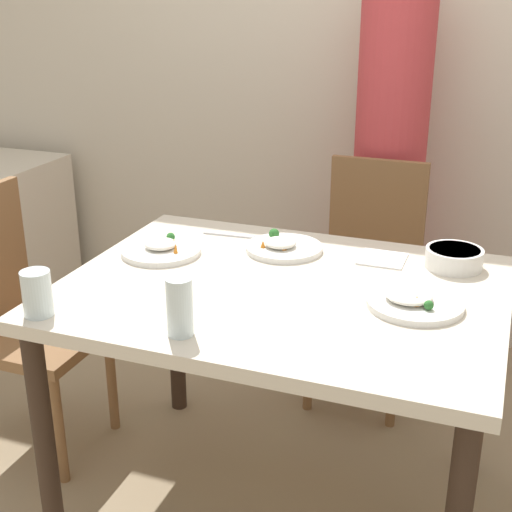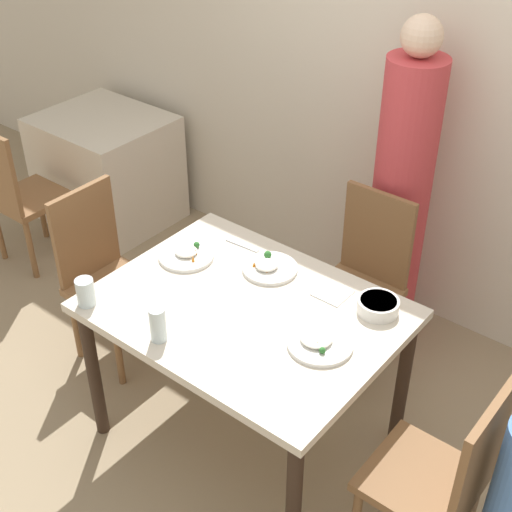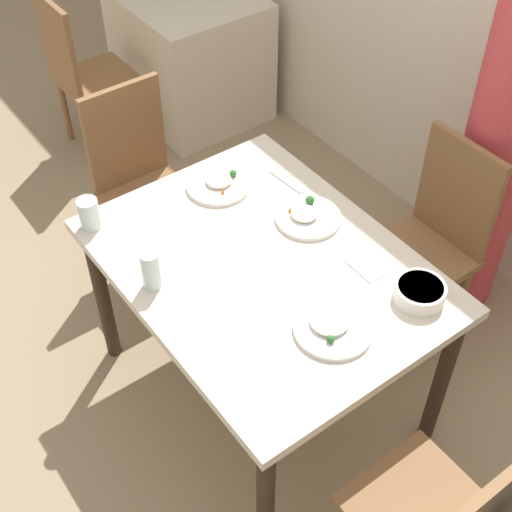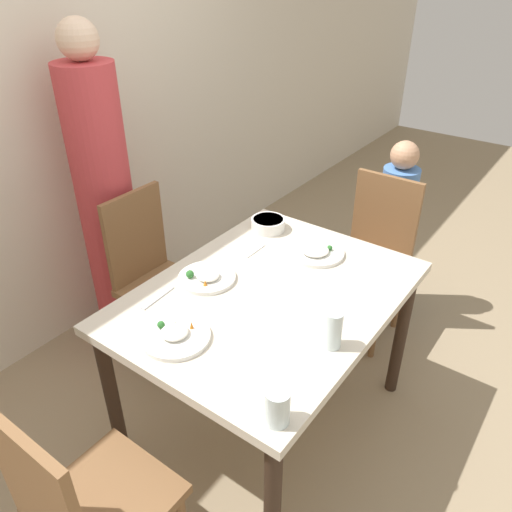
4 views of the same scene
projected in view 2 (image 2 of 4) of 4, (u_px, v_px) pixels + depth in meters
name	position (u px, v px, depth m)	size (l,w,h in m)	color
ground_plane	(247.00, 434.00, 3.41)	(10.00, 10.00, 0.00)	#998466
wall_back	(425.00, 79.00, 3.54)	(10.00, 0.06, 2.70)	beige
dining_table	(246.00, 324.00, 3.01)	(1.24, 0.94, 0.78)	beige
chair_adult_spot	(362.00, 277.00, 3.59)	(0.40, 0.40, 0.95)	brown
chair_child_spot	(442.00, 477.00, 2.59)	(0.40, 0.40, 0.95)	brown
chair_empty_left	(104.00, 272.00, 3.63)	(0.40, 0.40, 0.95)	brown
person_adult	(400.00, 199.00, 3.62)	(0.29, 0.29, 1.75)	#C63D42
bowl_curry	(378.00, 305.00, 2.92)	(0.17, 0.17, 0.06)	white
plate_rice_adult	(319.00, 342.00, 2.76)	(0.26, 0.26, 0.05)	white
plate_rice_child	(269.00, 267.00, 3.17)	(0.25, 0.25, 0.05)	white
plate_noodles	(187.00, 255.00, 3.25)	(0.25, 0.25, 0.05)	white
glass_water_tall	(158.00, 324.00, 2.75)	(0.07, 0.07, 0.15)	silver
glass_water_short	(86.00, 292.00, 2.94)	(0.08, 0.08, 0.12)	silver
napkin_folded	(332.00, 293.00, 3.04)	(0.14, 0.14, 0.01)	white
fork_steel	(242.00, 245.00, 3.33)	(0.18, 0.03, 0.01)	silver
background_table	(108.00, 169.00, 4.83)	(0.81, 0.71, 0.75)	beige
chair_background	(18.00, 192.00, 4.31)	(0.40, 0.40, 0.95)	brown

